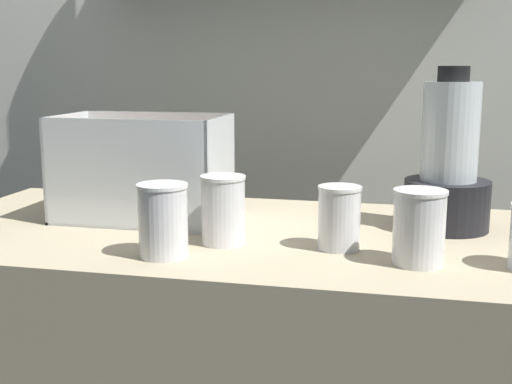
{
  "coord_description": "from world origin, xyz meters",
  "views": [
    {
      "loc": [
        0.29,
        -1.25,
        1.23
      ],
      "look_at": [
        0.0,
        0.0,
        0.98
      ],
      "focal_mm": 46.23,
      "sensor_mm": 36.0,
      "label": 1
    }
  ],
  "objects_px": {
    "blender_pitcher": "(448,170)",
    "juice_cup_orange_right": "(419,233)",
    "carrot_display_bin": "(145,186)",
    "juice_cup_beet_far_left": "(163,225)",
    "juice_cup_orange_middle": "(339,222)",
    "juice_cup_orange_left": "(223,213)"
  },
  "relations": [
    {
      "from": "juice_cup_beet_far_left",
      "to": "juice_cup_orange_right",
      "type": "bearing_deg",
      "value": 6.96
    },
    {
      "from": "blender_pitcher",
      "to": "juice_cup_orange_right",
      "type": "xyz_separation_m",
      "value": [
        -0.06,
        -0.26,
        -0.07
      ]
    },
    {
      "from": "juice_cup_beet_far_left",
      "to": "juice_cup_orange_middle",
      "type": "bearing_deg",
      "value": 21.67
    },
    {
      "from": "carrot_display_bin",
      "to": "juice_cup_orange_left",
      "type": "relative_size",
      "value": 2.76
    },
    {
      "from": "juice_cup_orange_middle",
      "to": "juice_cup_orange_right",
      "type": "height_order",
      "value": "juice_cup_orange_right"
    },
    {
      "from": "juice_cup_orange_right",
      "to": "juice_cup_orange_middle",
      "type": "bearing_deg",
      "value": 155.38
    },
    {
      "from": "carrot_display_bin",
      "to": "juice_cup_orange_middle",
      "type": "bearing_deg",
      "value": -18.29
    },
    {
      "from": "juice_cup_orange_left",
      "to": "juice_cup_orange_right",
      "type": "distance_m",
      "value": 0.36
    },
    {
      "from": "carrot_display_bin",
      "to": "blender_pitcher",
      "type": "xyz_separation_m",
      "value": [
        0.63,
        0.06,
        0.05
      ]
    },
    {
      "from": "carrot_display_bin",
      "to": "juice_cup_beet_far_left",
      "type": "relative_size",
      "value": 2.76
    },
    {
      "from": "juice_cup_beet_far_left",
      "to": "juice_cup_orange_right",
      "type": "relative_size",
      "value": 1.01
    },
    {
      "from": "carrot_display_bin",
      "to": "juice_cup_orange_left",
      "type": "distance_m",
      "value": 0.27
    },
    {
      "from": "juice_cup_orange_left",
      "to": "blender_pitcher",
      "type": "bearing_deg",
      "value": 27.16
    },
    {
      "from": "carrot_display_bin",
      "to": "juice_cup_orange_middle",
      "type": "xyz_separation_m",
      "value": [
        0.43,
        -0.14,
        -0.02
      ]
    },
    {
      "from": "blender_pitcher",
      "to": "juice_cup_orange_left",
      "type": "height_order",
      "value": "blender_pitcher"
    },
    {
      "from": "carrot_display_bin",
      "to": "juice_cup_orange_right",
      "type": "distance_m",
      "value": 0.61
    },
    {
      "from": "carrot_display_bin",
      "to": "juice_cup_beet_far_left",
      "type": "xyz_separation_m",
      "value": [
        0.14,
        -0.26,
        -0.02
      ]
    },
    {
      "from": "blender_pitcher",
      "to": "juice_cup_orange_right",
      "type": "height_order",
      "value": "blender_pitcher"
    },
    {
      "from": "carrot_display_bin",
      "to": "juice_cup_orange_left",
      "type": "bearing_deg",
      "value": -35.37
    },
    {
      "from": "blender_pitcher",
      "to": "carrot_display_bin",
      "type": "bearing_deg",
      "value": -174.86
    },
    {
      "from": "blender_pitcher",
      "to": "juice_cup_orange_middle",
      "type": "xyz_separation_m",
      "value": [
        -0.2,
        -0.2,
        -0.07
      ]
    },
    {
      "from": "carrot_display_bin",
      "to": "juice_cup_orange_right",
      "type": "bearing_deg",
      "value": -19.88
    }
  ]
}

